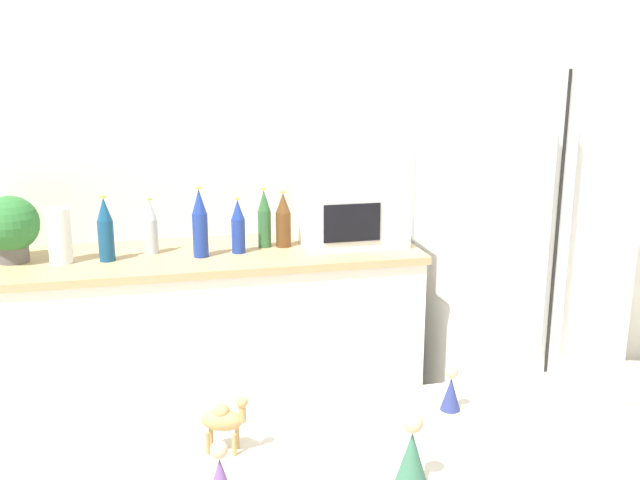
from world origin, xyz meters
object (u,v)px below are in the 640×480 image
object	(u,v)px
back_bottle_1	(151,227)
back_bottle_5	(105,230)
back_bottle_0	(238,227)
microwave	(350,214)
refrigerator	(519,243)
wise_man_figurine_blue	(220,476)
paper_towel_roll	(60,236)
potted_plant	(11,226)
back_bottle_4	(200,224)
back_bottle_3	(283,220)
camel_figurine	(224,419)
back_bottle_2	(264,219)
wise_man_figurine_purple	(412,453)
wise_man_figurine_crimson	(451,391)

from	to	relation	value
back_bottle_1	back_bottle_5	distance (m)	0.21
back_bottle_0	microwave	bearing A→B (deg)	6.41
refrigerator	wise_man_figurine_blue	bearing A→B (deg)	-130.86
paper_towel_roll	microwave	size ratio (longest dim) A/B	0.50
refrigerator	potted_plant	bearing A→B (deg)	178.09
refrigerator	paper_towel_roll	distance (m)	2.17
back_bottle_4	back_bottle_3	bearing A→B (deg)	13.19
microwave	camel_figurine	world-z (taller)	microwave
refrigerator	back_bottle_5	distance (m)	1.98
back_bottle_3	camel_figurine	distance (m)	1.87
refrigerator	back_bottle_2	world-z (taller)	refrigerator
back_bottle_3	wise_man_figurine_purple	size ratio (longest dim) A/B	1.76
back_bottle_1	wise_man_figurine_purple	world-z (taller)	back_bottle_1
back_bottle_0	back_bottle_5	distance (m)	0.58
back_bottle_2	back_bottle_1	bearing A→B (deg)	-179.73
microwave	camel_figurine	size ratio (longest dim) A/B	3.65
wise_man_figurine_blue	wise_man_figurine_purple	xyz separation A→B (m)	(0.38, -0.02, 0.01)
refrigerator	back_bottle_1	xyz separation A→B (m)	(-1.78, 0.09, 0.16)
wise_man_figurine_crimson	potted_plant	bearing A→B (deg)	126.21
microwave	back_bottle_5	xyz separation A→B (m)	(-1.12, -0.06, -0.00)
back_bottle_2	camel_figurine	world-z (taller)	back_bottle_2
camel_figurine	wise_man_figurine_crimson	distance (m)	0.55
back_bottle_5	back_bottle_0	bearing A→B (deg)	0.29
microwave	back_bottle_0	size ratio (longest dim) A/B	1.89
wise_man_figurine_purple	microwave	bearing A→B (deg)	77.93
back_bottle_2	back_bottle_5	xyz separation A→B (m)	(-0.71, -0.08, 0.00)
back_bottle_4	camel_figurine	size ratio (longest dim) A/B	2.40
camel_figurine	wise_man_figurine_blue	distance (m)	0.18
microwave	wise_man_figurine_crimson	size ratio (longest dim) A/B	4.22
back_bottle_1	back_bottle_2	bearing A→B (deg)	0.27
potted_plant	back_bottle_2	xyz separation A→B (m)	(1.10, 0.01, -0.03)
back_bottle_2	back_bottle_3	bearing A→B (deg)	-10.63
back_bottle_0	wise_man_figurine_purple	xyz separation A→B (m)	(0.11, -1.95, -0.02)
back_bottle_3	back_bottle_2	bearing A→B (deg)	169.37
potted_plant	paper_towel_roll	distance (m)	0.22
camel_figurine	back_bottle_0	bearing A→B (deg)	82.28
back_bottle_1	wise_man_figurine_blue	xyz separation A→B (m)	(0.12, -2.01, -0.03)
back_bottle_2	camel_figurine	size ratio (longest dim) A/B	2.12
microwave	back_bottle_4	size ratio (longest dim) A/B	1.52
paper_towel_roll	wise_man_figurine_purple	xyz separation A→B (m)	(0.88, -1.96, -0.02)
wise_man_figurine_blue	back_bottle_0	bearing A→B (deg)	82.25
back_bottle_1	back_bottle_2	world-z (taller)	back_bottle_2
wise_man_figurine_blue	back_bottle_4	bearing A→B (deg)	87.27
potted_plant	wise_man_figurine_blue	xyz separation A→B (m)	(0.71, -2.00, -0.07)
paper_towel_roll	back_bottle_1	distance (m)	0.39
microwave	wise_man_figurine_blue	size ratio (longest dim) A/B	3.76
wise_man_figurine_purple	paper_towel_roll	bearing A→B (deg)	114.27
microwave	back_bottle_3	world-z (taller)	microwave
potted_plant	back_bottle_1	xyz separation A→B (m)	(0.59, 0.01, -0.04)
paper_towel_roll	back_bottle_5	xyz separation A→B (m)	(0.19, -0.01, 0.02)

